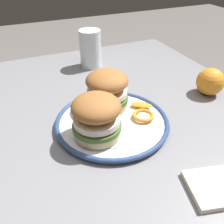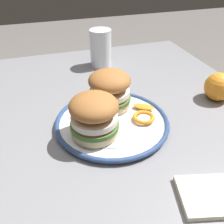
{
  "view_description": "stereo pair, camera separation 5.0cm",
  "coord_description": "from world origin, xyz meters",
  "px_view_note": "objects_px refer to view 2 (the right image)",
  "views": [
    {
      "loc": [
        0.38,
        -0.2,
        1.12
      ],
      "look_at": [
        -0.07,
        -0.01,
        0.77
      ],
      "focal_mm": 39.47,
      "sensor_mm": 36.0,
      "label": 1
    },
    {
      "loc": [
        0.4,
        -0.16,
        1.12
      ],
      "look_at": [
        -0.07,
        -0.01,
        0.77
      ],
      "focal_mm": 39.47,
      "sensor_mm": 36.0,
      "label": 2
    }
  ],
  "objects_px": {
    "sandwich_half_left": "(94,115)",
    "whole_orange": "(219,87)",
    "dinner_plate": "(112,122)",
    "sandwich_half_right": "(110,89)",
    "drinking_glass": "(101,51)",
    "dining_table": "(122,172)"
  },
  "relations": [
    {
      "from": "sandwich_half_left",
      "to": "sandwich_half_right",
      "type": "distance_m",
      "value": 0.12
    },
    {
      "from": "sandwich_half_right",
      "to": "dinner_plate",
      "type": "bearing_deg",
      "value": -12.13
    },
    {
      "from": "dining_table",
      "to": "sandwich_half_left",
      "type": "distance_m",
      "value": 0.18
    },
    {
      "from": "sandwich_half_right",
      "to": "whole_orange",
      "type": "bearing_deg",
      "value": 83.47
    },
    {
      "from": "dining_table",
      "to": "sandwich_half_right",
      "type": "distance_m",
      "value": 0.22
    },
    {
      "from": "sandwich_half_left",
      "to": "drinking_glass",
      "type": "height_order",
      "value": "drinking_glass"
    },
    {
      "from": "whole_orange",
      "to": "drinking_glass",
      "type": "bearing_deg",
      "value": -142.24
    },
    {
      "from": "dinner_plate",
      "to": "sandwich_half_left",
      "type": "bearing_deg",
      "value": -54.7
    },
    {
      "from": "dining_table",
      "to": "drinking_glass",
      "type": "height_order",
      "value": "drinking_glass"
    },
    {
      "from": "sandwich_half_left",
      "to": "drinking_glass",
      "type": "xyz_separation_m",
      "value": [
        -0.4,
        0.13,
        -0.01
      ]
    },
    {
      "from": "sandwich_half_left",
      "to": "whole_orange",
      "type": "relative_size",
      "value": 1.87
    },
    {
      "from": "dining_table",
      "to": "whole_orange",
      "type": "bearing_deg",
      "value": 106.81
    },
    {
      "from": "dining_table",
      "to": "dinner_plate",
      "type": "xyz_separation_m",
      "value": [
        -0.07,
        -0.01,
        0.11
      ]
    },
    {
      "from": "dinner_plate",
      "to": "drinking_glass",
      "type": "distance_m",
      "value": 0.37
    },
    {
      "from": "sandwich_half_left",
      "to": "sandwich_half_right",
      "type": "bearing_deg",
      "value": 146.58
    },
    {
      "from": "drinking_glass",
      "to": "whole_orange",
      "type": "bearing_deg",
      "value": 37.76
    },
    {
      "from": "dinner_plate",
      "to": "whole_orange",
      "type": "relative_size",
      "value": 3.52
    },
    {
      "from": "sandwich_half_right",
      "to": "whole_orange",
      "type": "relative_size",
      "value": 1.91
    },
    {
      "from": "dinner_plate",
      "to": "sandwich_half_right",
      "type": "bearing_deg",
      "value": 167.87
    },
    {
      "from": "dinner_plate",
      "to": "sandwich_half_left",
      "type": "relative_size",
      "value": 1.88
    },
    {
      "from": "sandwich_half_left",
      "to": "whole_orange",
      "type": "height_order",
      "value": "sandwich_half_left"
    },
    {
      "from": "drinking_glass",
      "to": "sandwich_half_left",
      "type": "bearing_deg",
      "value": -17.44
    }
  ]
}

